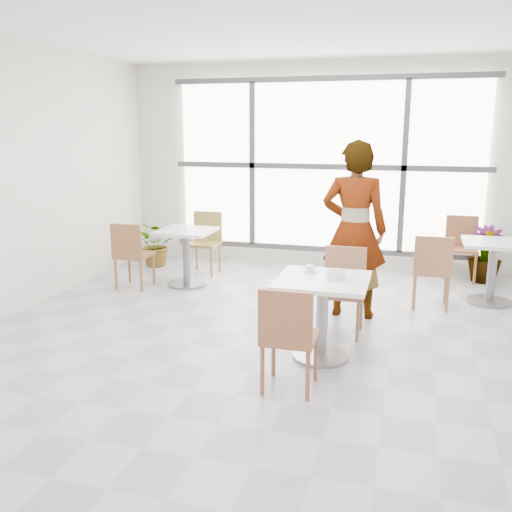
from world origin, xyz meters
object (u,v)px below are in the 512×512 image
(main_table, at_px, (322,303))
(bg_chair_left_near, at_px, (131,251))
(person, at_px, (354,230))
(bg_chair_right_near, at_px, (432,267))
(oatmeal_bowl, at_px, (336,274))
(plant_left, at_px, (157,244))
(bg_table_left, at_px, (186,249))
(bg_table_right, at_px, (493,263))
(plant_right, at_px, (485,254))
(chair_near, at_px, (288,333))
(chair_far, at_px, (344,284))
(bg_chair_right_far, at_px, (461,243))
(coffee_cup, at_px, (310,269))
(bg_chair_left_far, at_px, (205,238))

(main_table, relative_size, bg_chair_left_near, 0.92)
(person, height_order, bg_chair_left_near, person)
(bg_chair_right_near, bearing_deg, oatmeal_bowl, 63.31)
(bg_chair_right_near, xyz_separation_m, plant_left, (-3.93, 1.02, -0.17))
(bg_table_left, bearing_deg, bg_table_right, 3.96)
(oatmeal_bowl, xyz_separation_m, bg_chair_right_near, (0.88, 1.74, -0.29))
(main_table, bearing_deg, bg_chair_right_near, 60.49)
(oatmeal_bowl, relative_size, plant_right, 0.27)
(chair_near, relative_size, chair_far, 1.00)
(oatmeal_bowl, height_order, bg_chair_left_near, bg_chair_left_near)
(plant_left, bearing_deg, bg_chair_right_near, -14.53)
(main_table, height_order, bg_table_left, same)
(person, xyz_separation_m, plant_left, (-3.08, 1.50, -0.63))
(chair_far, bearing_deg, oatmeal_bowl, -89.09)
(bg_table_left, relative_size, plant_left, 1.12)
(bg_chair_right_far, bearing_deg, bg_chair_right_near, -105.65)
(bg_chair_right_far, bearing_deg, bg_table_left, -159.39)
(main_table, relative_size, chair_near, 0.92)
(coffee_cup, height_order, person, person)
(bg_table_right, height_order, plant_right, plant_right)
(bg_table_left, relative_size, bg_chair_right_far, 0.86)
(bg_chair_right_far, relative_size, plant_left, 1.30)
(main_table, height_order, bg_chair_left_far, bg_chair_left_far)
(coffee_cup, height_order, bg_table_right, coffee_cup)
(bg_table_right, relative_size, bg_chair_left_far, 0.86)
(bg_chair_right_near, bearing_deg, chair_near, 65.60)
(chair_near, bearing_deg, bg_table_left, -53.61)
(coffee_cup, bearing_deg, bg_chair_right_near, 54.26)
(oatmeal_bowl, height_order, plant_right, oatmeal_bowl)
(bg_chair_right_near, bearing_deg, coffee_cup, 54.26)
(chair_near, bearing_deg, bg_table_right, -121.99)
(chair_near, xyz_separation_m, coffee_cup, (-0.00, 0.92, 0.28))
(chair_far, distance_m, person, 0.70)
(bg_chair_left_far, xyz_separation_m, plant_right, (3.83, 0.52, -0.12))
(main_table, relative_size, bg_table_right, 1.07)
(bg_chair_left_far, bearing_deg, plant_right, 7.71)
(main_table, relative_size, bg_chair_left_far, 0.92)
(bg_table_left, bearing_deg, chair_far, -27.91)
(person, bearing_deg, bg_chair_left_near, -6.04)
(oatmeal_bowl, bearing_deg, bg_table_right, 54.09)
(chair_near, height_order, person, person)
(plant_left, bearing_deg, chair_near, -51.52)
(main_table, bearing_deg, chair_near, -100.92)
(plant_right, bearing_deg, bg_chair_right_near, -117.34)
(coffee_cup, height_order, bg_chair_left_far, bg_chair_left_far)
(chair_far, distance_m, coffee_cup, 0.68)
(bg_table_right, relative_size, bg_chair_right_far, 0.86)
(bg_chair_right_near, height_order, bg_chair_right_far, same)
(chair_far, relative_size, bg_chair_right_near, 1.00)
(main_table, bearing_deg, chair_far, 82.15)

